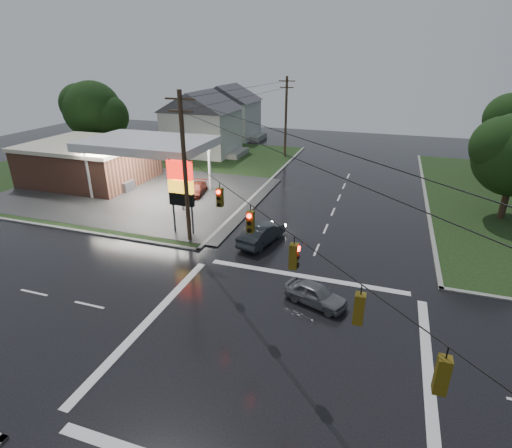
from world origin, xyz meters
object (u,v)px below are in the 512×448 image
(gas_station, at_px, (98,160))
(house_far, at_px, (228,111))
(utility_pole_n, at_px, (286,116))
(tree_nw_behind, at_px, (94,110))
(house_near, at_px, (202,122))
(car_crossing, at_px, (316,294))
(pylon_sign, at_px, (181,185))
(car_north, at_px, (262,233))
(utility_pole_nw, at_px, (185,168))
(car_pump, at_px, (196,190))

(gas_station, xyz_separation_m, house_far, (3.73, 28.30, 1.86))
(utility_pole_n, bearing_deg, tree_nw_behind, -161.79)
(house_near, xyz_separation_m, car_crossing, (22.12, -31.75, -3.78))
(utility_pole_n, relative_size, house_far, 0.95)
(pylon_sign, xyz_separation_m, car_north, (6.33, 0.36, -3.24))
(utility_pole_nw, bearing_deg, utility_pole_n, 90.00)
(utility_pole_n, bearing_deg, car_crossing, -72.45)
(utility_pole_nw, relative_size, utility_pole_n, 1.05)
(gas_station, xyz_separation_m, utility_pole_nw, (16.18, -10.20, 3.17))
(house_far, relative_size, car_pump, 2.74)
(gas_station, distance_m, utility_pole_n, 24.60)
(utility_pole_n, xyz_separation_m, car_crossing, (10.67, -33.75, -4.85))
(tree_nw_behind, xyz_separation_m, car_pump, (20.04, -10.74, -5.60))
(gas_station, height_order, utility_pole_nw, utility_pole_nw)
(pylon_sign, bearing_deg, house_far, 106.98)
(gas_station, distance_m, tree_nw_behind, 13.63)
(pylon_sign, bearing_deg, gas_station, 148.78)
(gas_station, height_order, utility_pole_n, utility_pole_n)
(utility_pole_nw, height_order, house_near, utility_pole_nw)
(tree_nw_behind, bearing_deg, house_far, 56.56)
(gas_station, bearing_deg, pylon_sign, -31.22)
(pylon_sign, height_order, utility_pole_n, utility_pole_n)
(house_far, bearing_deg, car_north, -64.41)
(utility_pole_nw, distance_m, tree_nw_behind, 31.82)
(utility_pole_nw, xyz_separation_m, tree_nw_behind, (-24.34, 20.49, 0.46))
(house_near, bearing_deg, car_pump, -66.88)
(tree_nw_behind, bearing_deg, utility_pole_nw, -40.10)
(car_north, height_order, car_crossing, car_north)
(house_far, relative_size, car_north, 2.35)
(pylon_sign, xyz_separation_m, utility_pole_nw, (1.00, -1.00, 1.71))
(house_near, distance_m, house_far, 12.04)
(gas_station, bearing_deg, tree_nw_behind, 128.42)
(gas_station, relative_size, house_near, 2.37)
(utility_pole_n, xyz_separation_m, tree_nw_behind, (-24.34, -8.01, 0.71))
(utility_pole_n, bearing_deg, house_near, -170.09)
(car_pump, bearing_deg, utility_pole_n, 66.65)
(utility_pole_nw, bearing_deg, car_crossing, -26.18)
(utility_pole_nw, distance_m, car_pump, 11.83)
(pylon_sign, xyz_separation_m, house_near, (-10.45, 25.50, 0.39))
(house_far, height_order, car_crossing, house_far)
(gas_station, bearing_deg, car_north, -22.34)
(gas_station, height_order, car_crossing, gas_station)
(gas_station, relative_size, utility_pole_nw, 2.38)
(gas_station, relative_size, car_north, 5.57)
(utility_pole_n, distance_m, car_crossing, 35.73)
(car_north, height_order, car_pump, car_north)
(gas_station, distance_m, utility_pole_nw, 19.38)
(utility_pole_n, bearing_deg, pylon_sign, -92.08)
(house_far, height_order, car_pump, house_far)
(utility_pole_n, distance_m, house_near, 11.67)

